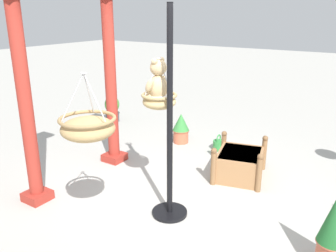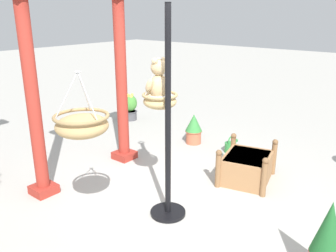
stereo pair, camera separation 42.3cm
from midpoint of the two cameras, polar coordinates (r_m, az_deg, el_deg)
name	(u,v)px [view 1 (the left image)]	position (r m, az deg, el deg)	size (l,w,h in m)	color
ground_plane	(174,207)	(4.65, -1.77, -13.17)	(40.00, 40.00, 0.00)	#ADAAA3
display_pole_central	(170,154)	(4.15, -2.65, -4.65)	(0.44, 0.44, 2.56)	black
hanging_basket_with_teddy	(159,100)	(4.22, -4.34, 4.16)	(0.43, 0.43, 0.61)	tan
teddy_bear	(157,82)	(4.18, -4.68, 7.11)	(0.35, 0.32, 0.51)	tan
hanging_basket_left_high	(88,127)	(3.54, -16.30, -0.22)	(0.56, 0.56, 0.66)	tan
greenhouse_pillar_left	(26,106)	(4.73, -24.61, 3.00)	(0.33, 0.33, 2.72)	#9E2D23
greenhouse_pillar_right	(111,83)	(5.69, -11.45, 6.84)	(0.35, 0.35, 2.76)	#9E2D23
wooden_planter_box	(240,163)	(5.41, 9.40, -6.03)	(0.99, 0.90, 0.57)	#9E7047
potted_plant_tall_leafy	(333,230)	(3.75, 22.38, -15.54)	(0.29, 0.29, 0.83)	#AD563D
potted_plant_conical_shrub	(181,128)	(6.67, 0.31, -0.34)	(0.32, 0.32, 0.57)	#BC6042
potted_plant_broad_leaf	(112,108)	(8.12, -10.56, 2.83)	(0.33, 0.33, 0.62)	#4C4C51
watering_can	(219,145)	(6.42, 6.40, -3.05)	(0.35, 0.20, 0.30)	#338C3F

